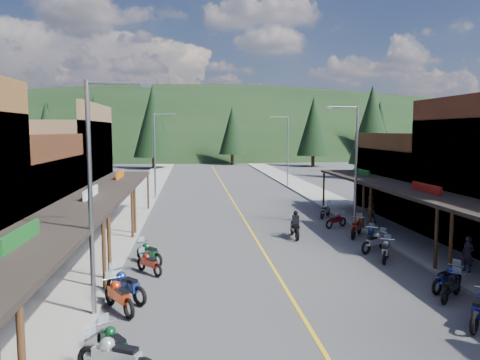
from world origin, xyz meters
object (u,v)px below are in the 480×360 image
object	(u,v)px
pine_11	(372,125)
bike_west_4	(114,342)
bike_east_7	(386,249)
bike_west_5	(119,295)
streetlight_2	(354,160)
pedestrian_east_a	(468,254)
pine_7	(49,127)
pine_10	(95,128)
pine_4	(314,126)
streetlight_0	(95,188)
streetlight_3	(287,148)
pine_3	(232,130)
pine_8	(46,134)
bike_east_12	(325,210)
streetlight_1	(156,151)
bike_east_9	(371,235)
bike_west_8	(149,252)
pine_5	(374,123)
shop_east_3	(426,182)
pine_2	(153,121)
pine_1	(83,126)
bike_east_11	(336,220)
rider_on_bike	(295,227)
shop_west_3	(44,172)
bike_east_8	(375,241)
bike_west_6	(126,284)
bike_east_6	(447,277)
pine_6	(450,130)
pine_9	(380,131)
bike_east_10	(356,226)
bike_east_5	(451,286)
pedestrian_east_b	(370,209)

from	to	relation	value
pine_11	bike_west_4	world-z (taller)	pine_11
bike_east_7	bike_west_5	bearing A→B (deg)	-127.16
streetlight_2	pedestrian_east_a	distance (m)	11.46
pine_7	bike_west_5	bearing A→B (deg)	-72.53
pine_10	pine_4	bearing A→B (deg)	15.52
streetlight_0	streetlight_3	distance (m)	38.59
pine_3	bike_east_7	bearing A→B (deg)	-88.53
pine_8	bike_east_12	xyz separation A→B (m)	(28.02, -28.74, -5.40)
streetlight_1	bike_east_9	xyz separation A→B (m)	(13.10, -19.18, -3.90)
bike_west_8	pine_5	bearing A→B (deg)	23.96
bike_west_5	bike_west_8	size ratio (longest dim) A/B	1.08
shop_east_3	bike_west_5	size ratio (longest dim) A/B	4.85
shop_east_3	bike_east_9	xyz separation A→B (m)	(-7.61, -8.48, -1.97)
pine_2	bike_west_8	xyz separation A→B (m)	(4.20, -57.61, -7.39)
pine_1	bike_east_12	bearing A→B (deg)	-62.93
bike_east_11	rider_on_bike	xyz separation A→B (m)	(-3.37, -2.66, 0.16)
shop_west_3	pine_8	bearing A→B (deg)	105.97
pine_1	bike_east_11	size ratio (longest dim) A/B	6.74
shop_west_3	pine_2	xyz separation A→B (m)	(3.78, 46.70, 4.47)
pine_7	rider_on_bike	bearing A→B (deg)	-64.17
streetlight_2	pine_5	world-z (taller)	pine_5
pine_2	pedestrian_east_a	world-z (taller)	pine_2
streetlight_2	pine_11	size ratio (longest dim) A/B	0.65
pine_4	pine_1	bearing A→B (deg)	166.61
streetlight_0	bike_east_8	bearing A→B (deg)	30.05
bike_west_6	bike_east_6	xyz separation A→B (m)	(12.55, -0.23, -0.08)
pine_10	bike_east_7	world-z (taller)	pine_10
shop_west_3	pine_3	size ratio (longest dim) A/B	0.99
bike_west_5	bike_east_9	xyz separation A→B (m)	(12.47, 8.41, -0.08)
streetlight_0	pine_1	distance (m)	77.94
bike_west_8	shop_west_3	bearing A→B (deg)	89.24
bike_east_6	pine_10	bearing A→B (deg)	172.96
shop_east_3	bike_west_4	world-z (taller)	shop_east_3
pine_6	pine_10	distance (m)	65.51
streetlight_3	bike_west_5	size ratio (longest dim) A/B	3.56
streetlight_1	pine_9	distance (m)	38.61
pine_10	bike_west_4	world-z (taller)	pine_10
bike_east_10	pedestrian_east_a	world-z (taller)	pedestrian_east_a
pedestrian_east_a	streetlight_2	bearing A→B (deg)	165.65
bike_east_5	pedestrian_east_b	size ratio (longest dim) A/B	1.00
streetlight_3	pedestrian_east_a	bearing A→B (deg)	-87.54
bike_west_4	bike_east_10	bearing A→B (deg)	15.32
pine_2	pine_9	world-z (taller)	pine_2
streetlight_1	bike_east_5	size ratio (longest dim) A/B	4.20
pine_1	pine_4	bearing A→B (deg)	-13.39
pine_11	bike_west_6	distance (m)	50.38
streetlight_3	bike_east_7	world-z (taller)	streetlight_3
bike_west_6	pine_5	bearing A→B (deg)	18.58
pine_11	bike_west_4	xyz separation A→B (m)	(-25.91, -47.22, -6.61)
pedestrian_east_a	pine_3	bearing A→B (deg)	161.86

